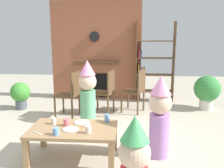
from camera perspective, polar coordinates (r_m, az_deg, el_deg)
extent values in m
plane|color=#BCB29E|center=(3.91, -2.67, -13.15)|extent=(12.00, 12.00, 0.00)
cube|color=#935138|center=(6.19, -3.62, 7.62)|extent=(2.20, 0.18, 2.40)
cube|color=black|center=(6.21, -3.64, -0.29)|extent=(0.70, 0.02, 0.60)
cube|color=brown|center=(6.07, -3.76, 5.17)|extent=(1.10, 0.10, 0.04)
cylinder|color=black|center=(6.06, -4.10, 10.84)|extent=(0.24, 0.04, 0.24)
cube|color=brown|center=(5.96, 5.60, 5.02)|extent=(0.02, 0.28, 1.90)
cube|color=brown|center=(6.05, 13.98, 4.83)|extent=(0.02, 0.28, 1.90)
cube|color=brown|center=(6.11, 9.59, -1.59)|extent=(0.86, 0.28, 0.02)
cube|color=brown|center=(6.03, 9.72, 2.11)|extent=(0.86, 0.28, 0.02)
cube|color=brown|center=(5.98, 9.86, 5.89)|extent=(0.86, 0.28, 0.02)
cube|color=brown|center=(5.95, 9.99, 9.72)|extent=(0.86, 0.28, 0.02)
cube|color=#B23333|center=(6.06, 6.07, -0.47)|extent=(0.02, 0.20, 0.21)
cube|color=#3359A5|center=(6.06, 6.47, -0.33)|extent=(0.04, 0.20, 0.25)
cube|color=#3F8C4C|center=(6.06, 6.90, -0.29)|extent=(0.04, 0.20, 0.26)
cube|color=gold|center=(5.99, 6.16, 3.37)|extent=(0.03, 0.20, 0.24)
cube|color=#8C4C99|center=(5.99, 6.60, 3.16)|extent=(0.03, 0.20, 0.19)
cube|color=#D87F3F|center=(6.00, 6.97, 3.01)|extent=(0.04, 0.20, 0.16)
cube|color=#4C4C51|center=(6.00, 7.41, 3.09)|extent=(0.02, 0.20, 0.18)
cube|color=#B23333|center=(5.94, 6.30, 6.93)|extent=(0.04, 0.20, 0.18)
cube|color=#3359A5|center=(5.95, 6.75, 6.88)|extent=(0.03, 0.20, 0.17)
cube|color=#9E7A51|center=(3.33, -8.90, -10.28)|extent=(1.13, 0.69, 0.04)
cube|color=#9E7A51|center=(3.31, -19.13, -14.97)|extent=(0.07, 0.07, 0.38)
cube|color=#9E7A51|center=(3.08, -0.15, -16.43)|extent=(0.07, 0.07, 0.38)
cube|color=#9E7A51|center=(3.82, -15.58, -11.06)|extent=(0.07, 0.07, 0.38)
cube|color=#9E7A51|center=(3.62, 0.55, -11.92)|extent=(0.07, 0.07, 0.38)
cylinder|color=silver|center=(3.12, -5.51, -10.38)|extent=(0.07, 0.07, 0.09)
cylinder|color=#669EE0|center=(3.49, -1.17, -7.81)|extent=(0.07, 0.07, 0.11)
cylinder|color=#E5666B|center=(3.40, -10.46, -8.65)|extent=(0.08, 0.08, 0.09)
cylinder|color=silver|center=(3.49, -13.26, -8.27)|extent=(0.06, 0.06, 0.09)
cylinder|color=#669EE0|center=(3.14, -12.80, -10.56)|extent=(0.08, 0.08, 0.09)
cylinder|color=white|center=(3.27, -9.49, -10.26)|extent=(0.20, 0.20, 0.01)
cylinder|color=white|center=(3.48, -6.91, -8.75)|extent=(0.21, 0.21, 0.01)
cone|color=#EAC68C|center=(3.31, -5.97, -9.31)|extent=(0.10, 0.10, 0.07)
cube|color=silver|center=(3.26, -16.93, -10.73)|extent=(0.14, 0.09, 0.01)
sphere|color=beige|center=(2.14, 5.19, -15.46)|extent=(0.27, 0.27, 0.27)
cone|color=#4CB766|center=(2.05, 5.31, -10.12)|extent=(0.25, 0.25, 0.22)
cylinder|color=#B27FCC|center=(3.44, 10.77, -11.52)|extent=(0.27, 0.27, 0.59)
sphere|color=beige|center=(3.29, 11.07, -4.31)|extent=(0.31, 0.31, 0.31)
cone|color=pink|center=(3.23, 11.23, -0.23)|extent=(0.28, 0.28, 0.25)
cylinder|color=#66B27F|center=(4.55, -5.55, -5.31)|extent=(0.28, 0.28, 0.63)
sphere|color=beige|center=(4.44, -5.67, 0.56)|extent=(0.32, 0.32, 0.32)
cone|color=pink|center=(4.39, -5.74, 3.78)|extent=(0.29, 0.29, 0.26)
cube|color=brown|center=(4.95, -10.30, -2.51)|extent=(0.47, 0.47, 0.02)
cube|color=brown|center=(4.82, -8.42, 0.04)|extent=(0.11, 0.40, 0.45)
cylinder|color=brown|center=(5.24, -11.15, -4.29)|extent=(0.04, 0.04, 0.43)
cylinder|color=brown|center=(4.94, -13.00, -5.38)|extent=(0.04, 0.04, 0.43)
cylinder|color=brown|center=(5.10, -7.51, -4.63)|extent=(0.04, 0.04, 0.43)
cylinder|color=brown|center=(4.78, -9.18, -5.79)|extent=(0.04, 0.04, 0.43)
cube|color=brown|center=(5.05, -2.21, -2.06)|extent=(0.49, 0.49, 0.02)
cube|color=brown|center=(4.93, -0.21, 0.43)|extent=(0.13, 0.40, 0.45)
cylinder|color=brown|center=(5.33, -3.33, -3.82)|extent=(0.04, 0.04, 0.43)
cylinder|color=brown|center=(5.01, -4.84, -4.87)|extent=(0.04, 0.04, 0.43)
cylinder|color=brown|center=(5.21, 0.36, -4.16)|extent=(0.04, 0.04, 0.43)
cylinder|color=brown|center=(4.88, -0.93, -5.26)|extent=(0.04, 0.04, 0.43)
cube|color=brown|center=(5.19, 4.84, -1.71)|extent=(0.52, 0.52, 0.02)
cube|color=brown|center=(5.07, 6.83, 0.66)|extent=(0.18, 0.38, 0.45)
cylinder|color=brown|center=(5.47, 3.74, -3.41)|extent=(0.04, 0.04, 0.43)
cylinder|color=brown|center=(5.15, 2.19, -4.36)|extent=(0.04, 0.04, 0.43)
cylinder|color=brown|center=(5.35, 7.31, -3.84)|extent=(0.04, 0.04, 0.43)
cylinder|color=brown|center=(5.02, 5.95, -4.85)|extent=(0.04, 0.04, 0.43)
cylinder|color=beige|center=(5.78, 20.81, -4.40)|extent=(0.28, 0.28, 0.23)
sphere|color=#34853B|center=(5.70, 21.07, -1.00)|extent=(0.56, 0.56, 0.56)
cylinder|color=#4C5660|center=(5.79, -20.18, -4.46)|extent=(0.24, 0.24, 0.20)
sphere|color=green|center=(5.72, -20.37, -1.78)|extent=(0.42, 0.42, 0.42)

